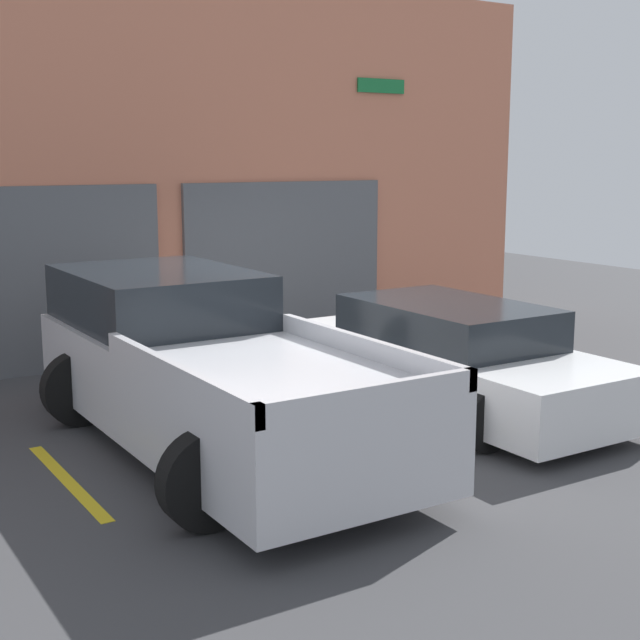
% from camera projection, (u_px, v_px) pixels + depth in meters
% --- Properties ---
extents(ground_plane, '(28.00, 28.00, 0.00)m').
position_uv_depth(ground_plane, '(288.00, 402.00, 10.57)').
color(ground_plane, '#3D3D3F').
extents(shophouse_building, '(12.59, 0.68, 5.45)m').
position_uv_depth(shophouse_building, '(172.00, 170.00, 12.83)').
color(shophouse_building, '#D17A5B').
rests_on(shophouse_building, ground).
extents(pickup_truck, '(2.53, 5.26, 1.65)m').
position_uv_depth(pickup_truck, '(204.00, 368.00, 8.87)').
color(pickup_truck, silver).
rests_on(pickup_truck, ground).
extents(sedan_white, '(2.13, 4.39, 1.22)m').
position_uv_depth(sedan_white, '(452.00, 358.00, 10.27)').
color(sedan_white, white).
rests_on(sedan_white, ground).
extents(parking_stripe_far_left, '(0.12, 2.20, 0.01)m').
position_uv_depth(parking_stripe_far_left, '(68.00, 480.00, 8.00)').
color(parking_stripe_far_left, gold).
rests_on(parking_stripe_far_left, ground).
extents(parking_stripe_left, '(0.12, 2.20, 0.01)m').
position_uv_depth(parking_stripe_left, '(345.00, 427.00, 9.56)').
color(parking_stripe_left, gold).
rests_on(parking_stripe_left, ground).
extents(parking_stripe_centre, '(0.12, 2.20, 0.01)m').
position_uv_depth(parking_stripe_centre, '(544.00, 389.00, 11.13)').
color(parking_stripe_centre, gold).
rests_on(parking_stripe_centre, ground).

